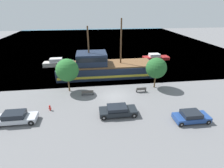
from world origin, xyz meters
The scene contains 13 objects.
ground_plane centered at (0.00, 0.00, 0.00)m, with size 160.00×160.00×0.00m, color slate.
water_surface centered at (0.00, 44.00, 0.00)m, with size 80.00×80.00×0.00m, color #38667F.
pirate_ship centered at (-0.79, 9.15, 1.66)m, with size 20.27×6.02×10.84m.
moored_boat_dockside centered at (-10.97, 16.35, 0.68)m, with size 6.79×2.04×1.82m.
moored_boat_outer centered at (13.29, 18.40, 0.57)m, with size 6.60×2.47×1.54m.
parked_car_curb_front centered at (8.30, -7.48, 0.65)m, with size 4.24×1.97×1.31m.
parked_car_curb_mid centered at (-12.77, -5.04, 0.71)m, with size 4.75×1.89×1.42m.
parked_car_curb_rear centered at (-0.37, -5.07, 0.68)m, with size 4.79×1.99×1.32m.
fire_hydrant centered at (-9.27, -2.80, 0.41)m, with size 0.42×0.25×0.76m.
bench_promenade_east centered at (4.45, 0.90, 0.43)m, with size 1.62×0.45×0.85m.
bench_promenade_west centered at (-4.21, 0.95, 0.44)m, with size 1.84×0.45×0.85m.
tree_row_east centered at (-7.20, 2.81, 3.64)m, with size 3.61×3.61×5.45m.
tree_row_mideast centered at (7.20, 2.35, 3.50)m, with size 3.43×3.43×5.22m.
Camera 1 is at (-3.52, -23.74, 13.06)m, focal length 28.00 mm.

